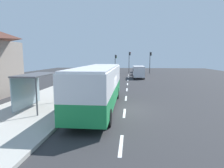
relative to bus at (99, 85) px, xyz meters
name	(u,v)px	position (x,y,z in m)	size (l,w,h in m)	color
ground_plane	(126,84)	(1.71, 13.98, -1.86)	(56.00, 92.00, 0.04)	#2D2D30
sidewalk_platform	(50,101)	(-4.69, 1.98, -1.75)	(6.20, 30.00, 0.18)	#ADAAA3
lane_stripe_seg_0	(121,145)	(1.96, -6.02, -1.84)	(0.16, 2.20, 0.01)	silver
lane_stripe_seg_1	(124,113)	(1.96, -1.02, -1.84)	(0.16, 2.20, 0.01)	silver
lane_stripe_seg_2	(126,98)	(1.96, 3.98, -1.84)	(0.16, 2.20, 0.01)	silver
lane_stripe_seg_3	(127,90)	(1.96, 8.98, -1.84)	(0.16, 2.20, 0.01)	silver
lane_stripe_seg_4	(127,84)	(1.96, 13.98, -1.84)	(0.16, 2.20, 0.01)	silver
lane_stripe_seg_5	(128,80)	(1.96, 18.98, -1.84)	(0.16, 2.20, 0.01)	silver
lane_stripe_seg_6	(128,77)	(1.96, 23.98, -1.84)	(0.16, 2.20, 0.01)	silver
lane_stripe_seg_7	(128,75)	(1.96, 28.98, -1.84)	(0.16, 2.20, 0.01)	silver
bus	(99,85)	(0.00, 0.00, 0.00)	(2.58, 11.02, 3.21)	#1E8C47
white_van	(139,71)	(3.91, 22.49, -0.50)	(2.06, 5.21, 2.30)	silver
sedan_near	(137,69)	(4.01, 37.27, -1.05)	(1.98, 4.47, 1.52)	navy
sedan_far	(138,72)	(4.02, 29.45, -1.05)	(2.03, 4.49, 1.52)	#A51919
recycling_bin_green	(76,94)	(-2.49, 2.44, -1.19)	(0.52, 0.52, 0.95)	green
recycling_bin_orange	(78,92)	(-2.49, 3.14, -1.19)	(0.52, 0.52, 0.95)	orange
recycling_bin_yellow	(80,91)	(-2.49, 3.84, -1.19)	(0.52, 0.52, 0.95)	yellow
recycling_bin_red	(82,90)	(-2.49, 4.54, -1.19)	(0.52, 0.52, 0.95)	red
traffic_light_near_side	(150,59)	(7.21, 33.94, 1.64)	(0.49, 0.28, 5.27)	#2D2D2D
traffic_light_far_side	(116,61)	(-1.38, 34.74, 1.26)	(0.49, 0.28, 4.64)	#2D2D2D
traffic_light_median	(129,59)	(2.11, 35.54, 1.71)	(0.49, 0.28, 5.37)	#2D2D2D
bus_shelter	(33,82)	(-4.70, -0.80, 0.25)	(1.80, 4.00, 2.50)	#4C4C51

